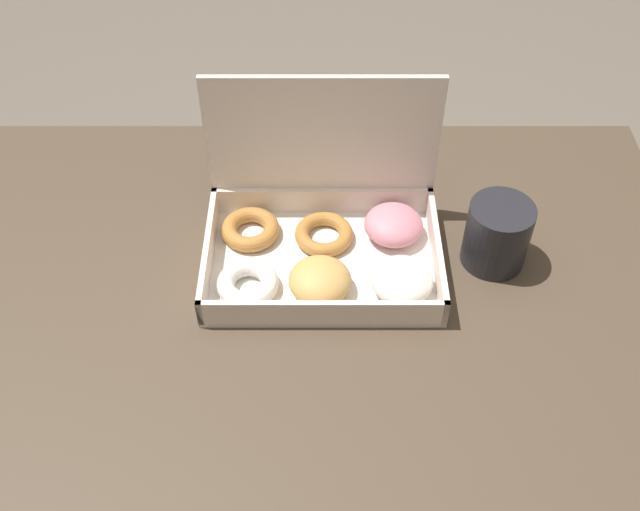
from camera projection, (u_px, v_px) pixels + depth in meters
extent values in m
cube|color=#4C3D2D|center=(278.00, 309.00, 1.04)|extent=(1.18, 0.79, 0.03)
cylinder|color=#4C3D2D|center=(30.00, 295.00, 1.55)|extent=(0.06, 0.06, 0.73)
cylinder|color=#4C3D2D|center=(552.00, 293.00, 1.55)|extent=(0.06, 0.06, 0.73)
cube|color=silver|center=(320.00, 264.00, 1.07)|extent=(0.33, 0.22, 0.01)
cube|color=silver|center=(320.00, 313.00, 0.98)|extent=(0.33, 0.01, 0.04)
cube|color=silver|center=(320.00, 200.00, 1.13)|extent=(0.33, 0.01, 0.04)
cube|color=silver|center=(206.00, 253.00, 1.05)|extent=(0.01, 0.22, 0.04)
cube|color=silver|center=(434.00, 252.00, 1.05)|extent=(0.01, 0.22, 0.04)
cube|color=silver|center=(320.00, 135.00, 1.05)|extent=(0.33, 0.01, 0.19)
torus|color=white|center=(245.00, 284.00, 1.02)|extent=(0.09, 0.09, 0.03)
ellipsoid|color=tan|center=(318.00, 280.00, 1.02)|extent=(0.09, 0.09, 0.05)
ellipsoid|color=white|center=(400.00, 280.00, 1.02)|extent=(0.09, 0.09, 0.04)
torus|color=#B77A38|center=(248.00, 230.00, 1.10)|extent=(0.09, 0.09, 0.02)
torus|color=#B77A38|center=(321.00, 234.00, 1.09)|extent=(0.09, 0.09, 0.02)
ellipsoid|color=pink|center=(391.00, 225.00, 1.09)|extent=(0.09, 0.09, 0.04)
cylinder|color=#232328|center=(495.00, 234.00, 1.05)|extent=(0.09, 0.09, 0.10)
cylinder|color=black|center=(500.00, 210.00, 1.01)|extent=(0.07, 0.07, 0.01)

